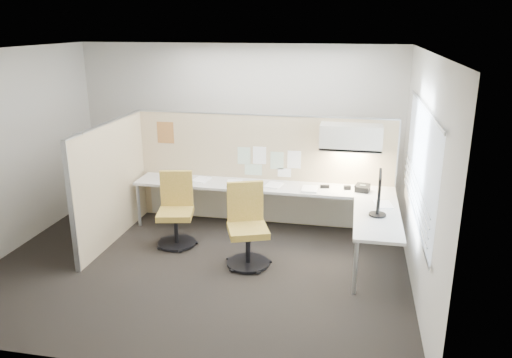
% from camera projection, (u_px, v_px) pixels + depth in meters
% --- Properties ---
extents(floor, '(5.50, 4.50, 0.01)m').
position_uv_depth(floor, '(202.00, 262.00, 6.82)').
color(floor, black).
rests_on(floor, ground).
extents(ceiling, '(5.50, 4.50, 0.01)m').
position_uv_depth(ceiling, '(194.00, 50.00, 5.97)').
color(ceiling, white).
rests_on(ceiling, wall_back).
extents(wall_back, '(5.50, 0.02, 2.80)m').
position_uv_depth(wall_back, '(238.00, 128.00, 8.50)').
color(wall_back, beige).
rests_on(wall_back, ground).
extents(wall_front, '(5.50, 0.02, 2.80)m').
position_uv_depth(wall_front, '(119.00, 232.00, 4.29)').
color(wall_front, beige).
rests_on(wall_front, ground).
extents(wall_left, '(0.02, 4.50, 2.80)m').
position_uv_depth(wall_left, '(8.00, 152.00, 6.91)').
color(wall_left, beige).
rests_on(wall_left, ground).
extents(wall_right, '(0.02, 4.50, 2.80)m').
position_uv_depth(wall_right, '(421.00, 175.00, 5.88)').
color(wall_right, beige).
rests_on(wall_right, ground).
extents(window_pane, '(0.01, 2.80, 1.30)m').
position_uv_depth(window_pane, '(420.00, 163.00, 5.84)').
color(window_pane, '#A9B6C5').
rests_on(window_pane, wall_right).
extents(partition_back, '(4.10, 0.06, 1.75)m').
position_uv_depth(partition_back, '(263.00, 170.00, 7.95)').
color(partition_back, tan).
rests_on(partition_back, floor).
extents(partition_left, '(0.06, 2.20, 1.75)m').
position_uv_depth(partition_left, '(112.00, 183.00, 7.30)').
color(partition_left, tan).
rests_on(partition_left, floor).
extents(desk, '(4.00, 2.07, 0.73)m').
position_uv_depth(desk, '(282.00, 197.00, 7.52)').
color(desk, beige).
rests_on(desk, floor).
extents(overhead_bin, '(0.90, 0.36, 0.38)m').
position_uv_depth(overhead_bin, '(351.00, 137.00, 7.31)').
color(overhead_bin, beige).
rests_on(overhead_bin, partition_back).
extents(task_light_strip, '(0.60, 0.06, 0.02)m').
position_uv_depth(task_light_strip, '(350.00, 151.00, 7.37)').
color(task_light_strip, '#FFEABF').
rests_on(task_light_strip, overhead_bin).
extents(pinned_papers, '(1.01, 0.00, 0.47)m').
position_uv_depth(pinned_papers, '(268.00, 161.00, 7.85)').
color(pinned_papers, '#8CBF8C').
rests_on(pinned_papers, partition_back).
extents(poster, '(0.28, 0.00, 0.35)m').
position_uv_depth(poster, '(165.00, 133.00, 8.05)').
color(poster, orange).
rests_on(poster, partition_back).
extents(chair_left, '(0.58, 0.60, 1.05)m').
position_uv_depth(chair_left, '(176.00, 212.00, 7.25)').
color(chair_left, black).
rests_on(chair_left, floor).
extents(chair_right, '(0.66, 0.67, 1.09)m').
position_uv_depth(chair_right, '(247.00, 228.00, 6.63)').
color(chair_right, black).
rests_on(chair_right, floor).
extents(monitor, '(0.22, 0.54, 0.56)m').
position_uv_depth(monitor, '(379.00, 192.00, 6.36)').
color(monitor, black).
rests_on(monitor, desk).
extents(phone, '(0.24, 0.23, 0.12)m').
position_uv_depth(phone, '(362.00, 188.00, 7.37)').
color(phone, black).
rests_on(phone, desk).
extents(stapler, '(0.14, 0.06, 0.05)m').
position_uv_depth(stapler, '(325.00, 187.00, 7.52)').
color(stapler, black).
rests_on(stapler, desk).
extents(tape_dispenser, '(0.11, 0.08, 0.06)m').
position_uv_depth(tape_dispenser, '(347.00, 188.00, 7.46)').
color(tape_dispenser, black).
rests_on(tape_dispenser, desk).
extents(coat_hook, '(0.18, 0.46, 1.38)m').
position_uv_depth(coat_hook, '(75.00, 161.00, 6.45)').
color(coat_hook, silver).
rests_on(coat_hook, partition_left).
extents(paper_stack_0, '(0.28, 0.34, 0.02)m').
position_uv_depth(paper_stack_0, '(201.00, 180.00, 7.90)').
color(paper_stack_0, white).
rests_on(paper_stack_0, desk).
extents(paper_stack_1, '(0.27, 0.33, 0.04)m').
position_uv_depth(paper_stack_1, '(234.00, 184.00, 7.66)').
color(paper_stack_1, white).
rests_on(paper_stack_1, desk).
extents(paper_stack_2, '(0.28, 0.34, 0.01)m').
position_uv_depth(paper_stack_2, '(274.00, 185.00, 7.65)').
color(paper_stack_2, white).
rests_on(paper_stack_2, desk).
extents(paper_stack_3, '(0.23, 0.30, 0.03)m').
position_uv_depth(paper_stack_3, '(310.00, 189.00, 7.43)').
color(paper_stack_3, white).
rests_on(paper_stack_3, desk).
extents(paper_stack_4, '(0.27, 0.33, 0.02)m').
position_uv_depth(paper_stack_4, '(383.00, 205.00, 6.81)').
color(paper_stack_4, white).
rests_on(paper_stack_4, desk).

